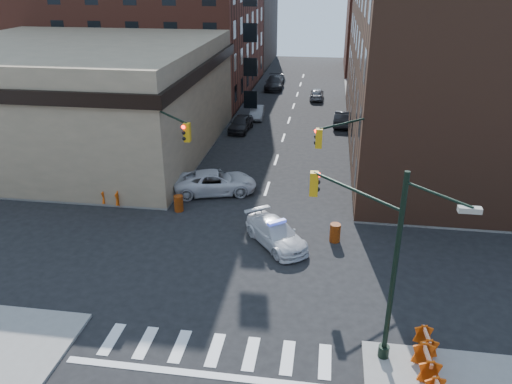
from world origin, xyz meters
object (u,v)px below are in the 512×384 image
(police_car, at_px, (276,234))
(barrel_bank, at_px, (179,203))
(pickup, at_px, (215,182))
(barrel_road, at_px, (335,233))
(parked_car_wfar, at_px, (257,112))
(parked_car_enear, at_px, (343,118))
(barricade_nw_a, at_px, (171,187))
(barricade_se_a, at_px, (426,342))
(pedestrian_b, at_px, (75,187))
(parked_car_wnear, at_px, (241,123))
(pedestrian_a, at_px, (104,188))

(police_car, height_order, barrel_bank, police_car)
(pickup, xyz_separation_m, barrel_road, (8.34, -5.71, -0.25))
(parked_car_wfar, bearing_deg, barrel_road, -75.51)
(parked_car_enear, height_order, barrel_road, parked_car_enear)
(barrel_bank, xyz_separation_m, barricade_nw_a, (-1.28, 2.40, 0.02))
(parked_car_wfar, relative_size, barricade_se_a, 3.37)
(parked_car_wfar, relative_size, barricade_nw_a, 3.58)
(barrel_road, xyz_separation_m, barricade_se_a, (3.67, -8.78, 0.03))
(police_car, relative_size, barrel_road, 4.38)
(pedestrian_b, xyz_separation_m, barrel_road, (17.32, -2.92, -0.49))
(pedestrian_b, height_order, barricade_nw_a, pedestrian_b)
(pedestrian_b, xyz_separation_m, barrel_bank, (7.28, -0.40, -0.50))
(parked_car_wnear, height_order, pedestrian_b, pedestrian_b)
(pickup, relative_size, barricade_se_a, 5.04)
(parked_car_wfar, bearing_deg, pedestrian_a, -110.96)
(police_car, distance_m, barrel_bank, 7.53)
(pickup, xyz_separation_m, barrel_bank, (-1.70, -3.19, -0.27))
(pickup, xyz_separation_m, barricade_nw_a, (-2.98, -0.79, -0.25))
(parked_car_enear, relative_size, pedestrian_b, 2.56)
(pedestrian_a, bearing_deg, pedestrian_b, -147.34)
(parked_car_wnear, height_order, barrel_road, parked_car_wnear)
(parked_car_wfar, xyz_separation_m, barricade_se_a, (11.93, -34.03, -0.06))
(parked_car_wnear, xyz_separation_m, barricade_se_a, (12.82, -29.29, -0.17))
(pedestrian_b, relative_size, barrel_bank, 1.66)
(police_car, distance_m, barricade_se_a, 10.56)
(pedestrian_a, xyz_separation_m, barricade_se_a, (18.90, -11.70, -0.55))
(parked_car_wfar, distance_m, parked_car_enear, 9.04)
(parked_car_wfar, bearing_deg, barrel_bank, -98.12)
(parked_car_wnear, xyz_separation_m, pedestrian_b, (-8.18, -17.59, 0.28))
(police_car, bearing_deg, barrel_bank, 116.30)
(pedestrian_a, bearing_deg, police_car, 15.06)
(parked_car_wfar, relative_size, barrel_bank, 3.61)
(pedestrian_a, relative_size, barrel_bank, 1.84)
(parked_car_enear, xyz_separation_m, barricade_se_a, (3.00, -32.62, -0.17))
(barrel_road, bearing_deg, parked_car_enear, 88.39)
(parked_car_enear, distance_m, barricade_se_a, 32.76)
(barricade_se_a, bearing_deg, parked_car_wfar, 14.36)
(parked_car_wfar, distance_m, pedestrian_a, 23.39)
(parked_car_wnear, distance_m, parked_car_wfar, 4.81)
(pedestrian_b, bearing_deg, pedestrian_a, -13.00)
(police_car, relative_size, pickup, 0.83)
(parked_car_wnear, xyz_separation_m, barrel_road, (9.15, -20.51, -0.20))
(barrel_bank, bearing_deg, police_car, -26.66)
(parked_car_wnear, bearing_deg, barricade_se_a, -61.59)
(parked_car_wnear, height_order, parked_car_wfar, parked_car_wnear)
(police_car, bearing_deg, pickup, 90.39)
(barrel_road, relative_size, barricade_nw_a, 1.02)
(police_car, distance_m, parked_car_wfar, 26.57)
(parked_car_wnear, distance_m, barrel_bank, 18.02)
(parked_car_wnear, relative_size, barrel_road, 4.02)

